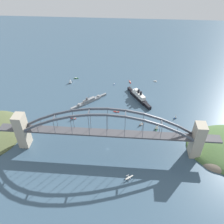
{
  "coord_description": "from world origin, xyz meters",
  "views": [
    {
      "loc": [
        25.18,
        -232.67,
        248.72
      ],
      "look_at": [
        0.0,
        80.34,
        8.0
      ],
      "focal_mm": 36.29,
      "sensor_mm": 36.0,
      "label": 1
    }
  ],
  "objects_px": {
    "small_boat_0": "(130,82)",
    "small_boat_2": "(141,123)",
    "small_boat_3": "(114,84)",
    "small_boat_8": "(70,81)",
    "small_boat_4": "(74,116)",
    "small_boat_5": "(176,117)",
    "small_boat_9": "(157,127)",
    "small_boat_1": "(76,78)",
    "small_boat_6": "(155,81)",
    "seaplane_taxiing_near_bridge": "(129,178)",
    "ocean_liner": "(139,96)",
    "harbor_arch_bridge": "(107,134)",
    "naval_cruiser": "(89,101)",
    "small_boat_7": "(117,112)"
  },
  "relations": [
    {
      "from": "small_boat_8",
      "to": "small_boat_0",
      "type": "bearing_deg",
      "value": 6.27
    },
    {
      "from": "ocean_liner",
      "to": "small_boat_4",
      "type": "bearing_deg",
      "value": -148.36
    },
    {
      "from": "harbor_arch_bridge",
      "to": "small_boat_9",
      "type": "height_order",
      "value": "harbor_arch_bridge"
    },
    {
      "from": "small_boat_5",
      "to": "small_boat_6",
      "type": "distance_m",
      "value": 128.71
    },
    {
      "from": "ocean_liner",
      "to": "small_boat_5",
      "type": "relative_size",
      "value": 9.16
    },
    {
      "from": "small_boat_5",
      "to": "small_boat_7",
      "type": "xyz_separation_m",
      "value": [
        -103.84,
        9.54,
        -2.82
      ]
    },
    {
      "from": "small_boat_4",
      "to": "small_boat_6",
      "type": "distance_m",
      "value": 206.71
    },
    {
      "from": "seaplane_taxiing_near_bridge",
      "to": "small_boat_5",
      "type": "distance_m",
      "value": 153.63
    },
    {
      "from": "naval_cruiser",
      "to": "small_boat_8",
      "type": "distance_m",
      "value": 85.7
    },
    {
      "from": "small_boat_0",
      "to": "small_boat_7",
      "type": "distance_m",
      "value": 111.59
    },
    {
      "from": "small_boat_0",
      "to": "small_boat_2",
      "type": "distance_m",
      "value": 143.43
    },
    {
      "from": "naval_cruiser",
      "to": "small_boat_8",
      "type": "xyz_separation_m",
      "value": [
        -51.64,
        68.35,
        2.43
      ]
    },
    {
      "from": "naval_cruiser",
      "to": "small_boat_9",
      "type": "height_order",
      "value": "naval_cruiser"
    },
    {
      "from": "small_boat_2",
      "to": "small_boat_9",
      "type": "bearing_deg",
      "value": -17.43
    },
    {
      "from": "small_boat_4",
      "to": "small_boat_5",
      "type": "distance_m",
      "value": 177.27
    },
    {
      "from": "small_boat_3",
      "to": "small_boat_8",
      "type": "xyz_separation_m",
      "value": [
        -95.4,
        -1.45,
        4.57
      ]
    },
    {
      "from": "naval_cruiser",
      "to": "small_boat_6",
      "type": "xyz_separation_m",
      "value": [
        132.63,
        89.74,
        -2.01
      ]
    },
    {
      "from": "small_boat_0",
      "to": "small_boat_3",
      "type": "relative_size",
      "value": 1.81
    },
    {
      "from": "seaplane_taxiing_near_bridge",
      "to": "small_boat_9",
      "type": "height_order",
      "value": "small_boat_9"
    },
    {
      "from": "small_boat_2",
      "to": "small_boat_4",
      "type": "xyz_separation_m",
      "value": [
        -116.03,
        7.5,
        1.26
      ]
    },
    {
      "from": "small_boat_0",
      "to": "small_boat_9",
      "type": "distance_m",
      "value": 156.84
    },
    {
      "from": "seaplane_taxiing_near_bridge",
      "to": "small_boat_5",
      "type": "relative_size",
      "value": 1.33
    },
    {
      "from": "small_boat_9",
      "to": "small_boat_2",
      "type": "bearing_deg",
      "value": 162.57
    },
    {
      "from": "small_boat_9",
      "to": "small_boat_1",
      "type": "bearing_deg",
      "value": 136.85
    },
    {
      "from": "small_boat_8",
      "to": "small_boat_9",
      "type": "relative_size",
      "value": 1.06
    },
    {
      "from": "harbor_arch_bridge",
      "to": "small_boat_0",
      "type": "relative_size",
      "value": 24.25
    },
    {
      "from": "small_boat_6",
      "to": "small_boat_3",
      "type": "bearing_deg",
      "value": -167.36
    },
    {
      "from": "small_boat_6",
      "to": "ocean_liner",
      "type": "bearing_deg",
      "value": -117.54
    },
    {
      "from": "harbor_arch_bridge",
      "to": "small_boat_6",
      "type": "bearing_deg",
      "value": 67.75
    },
    {
      "from": "seaplane_taxiing_near_bridge",
      "to": "small_boat_4",
      "type": "distance_m",
      "value": 152.27
    },
    {
      "from": "ocean_liner",
      "to": "small_boat_4",
      "type": "distance_m",
      "value": 132.77
    },
    {
      "from": "harbor_arch_bridge",
      "to": "small_boat_5",
      "type": "distance_m",
      "value": 140.93
    },
    {
      "from": "seaplane_taxiing_near_bridge",
      "to": "harbor_arch_bridge",
      "type": "bearing_deg",
      "value": 123.19
    },
    {
      "from": "small_boat_1",
      "to": "small_boat_9",
      "type": "distance_m",
      "value": 228.8
    },
    {
      "from": "ocean_liner",
      "to": "small_boat_3",
      "type": "bearing_deg",
      "value": 134.63
    },
    {
      "from": "small_boat_6",
      "to": "small_boat_9",
      "type": "bearing_deg",
      "value": -93.33
    },
    {
      "from": "seaplane_taxiing_near_bridge",
      "to": "small_boat_9",
      "type": "distance_m",
      "value": 109.95
    },
    {
      "from": "ocean_liner",
      "to": "small_boat_7",
      "type": "height_order",
      "value": "ocean_liner"
    },
    {
      "from": "small_boat_8",
      "to": "seaplane_taxiing_near_bridge",
      "type": "bearing_deg",
      "value": -60.89
    },
    {
      "from": "naval_cruiser",
      "to": "seaplane_taxiing_near_bridge",
      "type": "distance_m",
      "value": 186.42
    },
    {
      "from": "harbor_arch_bridge",
      "to": "small_boat_8",
      "type": "height_order",
      "value": "harbor_arch_bridge"
    },
    {
      "from": "ocean_liner",
      "to": "small_boat_9",
      "type": "distance_m",
      "value": 89.73
    },
    {
      "from": "small_boat_6",
      "to": "small_boat_9",
      "type": "distance_m",
      "value": 157.38
    },
    {
      "from": "naval_cruiser",
      "to": "small_boat_2",
      "type": "bearing_deg",
      "value": -31.17
    },
    {
      "from": "small_boat_2",
      "to": "small_boat_9",
      "type": "relative_size",
      "value": 0.79
    },
    {
      "from": "seaplane_taxiing_near_bridge",
      "to": "naval_cruiser",
      "type": "bearing_deg",
      "value": 115.46
    },
    {
      "from": "harbor_arch_bridge",
      "to": "small_boat_5",
      "type": "xyz_separation_m",
      "value": [
        111.18,
        82.13,
        -27.46
      ]
    },
    {
      "from": "small_boat_2",
      "to": "small_boat_4",
      "type": "distance_m",
      "value": 116.28
    },
    {
      "from": "naval_cruiser",
      "to": "small_boat_0",
      "type": "bearing_deg",
      "value": 46.84
    },
    {
      "from": "small_boat_7",
      "to": "small_boat_9",
      "type": "distance_m",
      "value": 79.88
    }
  ]
}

